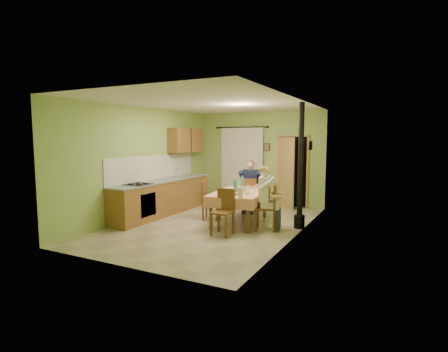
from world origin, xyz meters
The scene contains 17 objects.
floor centered at (0.00, 0.00, 0.00)m, with size 4.00×6.00×0.01m, color tan.
room_shell centered at (0.00, 0.00, 1.82)m, with size 4.04×6.04×2.82m.
kitchen_run centered at (-1.71, 0.40, 0.48)m, with size 0.64×3.64×1.56m.
upper_cabinets centered at (-1.82, 1.70, 1.95)m, with size 0.35×1.40×0.70m, color brown.
curtain centered at (-0.55, 2.90, 1.26)m, with size 1.70×0.07×2.22m.
doorway centered at (1.00, 2.84, 1.05)m, with size 0.96×0.60×2.15m.
dining_table centered at (0.51, 0.42, 0.38)m, with size 1.37×2.02×0.76m.
tableware centered at (0.54, 0.33, 0.83)m, with size 0.92×1.61×0.33m.
chair_far centered at (0.31, 1.52, 0.29)m, with size 0.47×0.47×0.96m.
chair_near centered at (0.61, -0.67, 0.29)m, with size 0.41×0.41×0.96m.
chair_right centered at (1.28, 0.14, 0.29)m, with size 0.54×0.54×1.01m.
chair_left centered at (-0.30, 0.45, 0.29)m, with size 0.50×0.50×0.97m.
man_far centered at (0.31, 1.53, 0.88)m, with size 0.63×0.53×1.39m.
man_right centered at (1.27, 0.14, 0.88)m, with size 0.55×0.64×1.39m.
stove_flue centered at (1.90, 0.60, 1.02)m, with size 0.24×0.24×2.80m.
picture_back centered at (0.25, 2.97, 1.75)m, with size 0.19×0.03×0.23m, color black.
picture_right centered at (1.97, 1.20, 1.85)m, with size 0.03×0.31×0.21m, color brown.
Camera 1 is at (3.87, -7.04, 2.03)m, focal length 28.00 mm.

